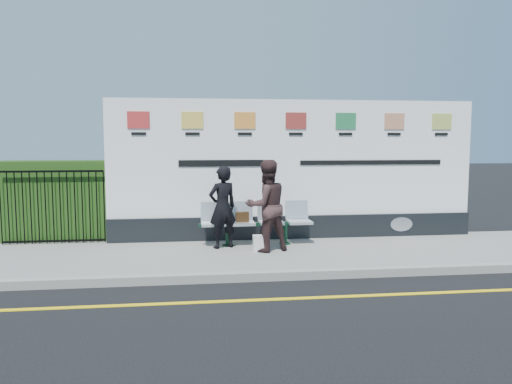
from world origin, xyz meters
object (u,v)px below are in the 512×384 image
(billboard, at_px, (295,179))
(woman_right, at_px, (266,206))
(woman_left, at_px, (223,207))
(bench, at_px, (257,233))

(billboard, relative_size, woman_right, 4.54)
(woman_left, relative_size, woman_right, 0.92)
(billboard, xyz_separation_m, woman_right, (-0.81, -1.25, -0.42))
(bench, bearing_deg, woman_left, -165.22)
(bench, xyz_separation_m, woman_left, (-0.71, -0.20, 0.57))
(billboard, bearing_deg, woman_left, -152.16)
(bench, height_order, woman_right, woman_right)
(woman_left, bearing_deg, billboard, -176.63)
(billboard, height_order, bench, billboard)
(woman_left, height_order, woman_right, woman_right)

